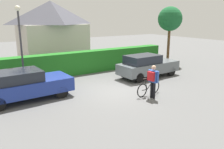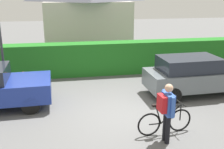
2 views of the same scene
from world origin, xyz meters
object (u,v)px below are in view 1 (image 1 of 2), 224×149
object	(u,v)px
street_lamp	(20,37)
fire_hydrant	(38,81)
tree_kerbside	(170,19)
parked_car_far	(147,66)
person_rider	(153,79)
parked_car_near	(25,85)
bicycle	(149,88)

from	to	relation	value
street_lamp	fire_hydrant	size ratio (longest dim) A/B	5.52
tree_kerbside	fire_hydrant	size ratio (longest dim) A/B	5.82
parked_car_far	person_rider	bearing A→B (deg)	-127.90
parked_car_near	street_lamp	xyz separation A→B (m)	(0.33, 1.59, 2.11)
parked_car_far	bicycle	distance (m)	3.67
parked_car_near	street_lamp	distance (m)	2.66
parked_car_near	parked_car_far	size ratio (longest dim) A/B	0.99
bicycle	street_lamp	distance (m)	7.16
parked_car_far	tree_kerbside	world-z (taller)	tree_kerbside
parked_car_near	person_rider	size ratio (longest dim) A/B	2.59
parked_car_far	parked_car_near	bearing A→B (deg)	179.98
parked_car_near	tree_kerbside	xyz separation A→B (m)	(12.09, 2.25, 2.94)
street_lamp	person_rider	bearing A→B (deg)	-44.33
parked_car_near	tree_kerbside	distance (m)	12.64
parked_car_far	fire_hydrant	xyz separation A→B (m)	(-6.75, 1.54, -0.37)
parked_car_far	fire_hydrant	distance (m)	6.93
person_rider	fire_hydrant	distance (m)	6.40
parked_car_near	bicycle	bearing A→B (deg)	-27.29
street_lamp	tree_kerbside	bearing A→B (deg)	3.21
parked_car_near	fire_hydrant	xyz separation A→B (m)	(1.02, 1.54, -0.34)
parked_car_far	fire_hydrant	world-z (taller)	parked_car_far
parked_car_far	tree_kerbside	size ratio (longest dim) A/B	0.92
person_rider	parked_car_far	bearing A→B (deg)	52.10
parked_car_far	fire_hydrant	size ratio (longest dim) A/B	5.34
parked_car_far	person_rider	size ratio (longest dim) A/B	2.62
person_rider	fire_hydrant	xyz separation A→B (m)	(-4.23, 4.77, -0.59)
parked_car_near	tree_kerbside	size ratio (longest dim) A/B	0.91
person_rider	parked_car_near	bearing A→B (deg)	148.45
person_rider	tree_kerbside	size ratio (longest dim) A/B	0.35
parked_car_far	person_rider	distance (m)	4.09
fire_hydrant	tree_kerbside	bearing A→B (deg)	3.66
parked_car_near	person_rider	world-z (taller)	person_rider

